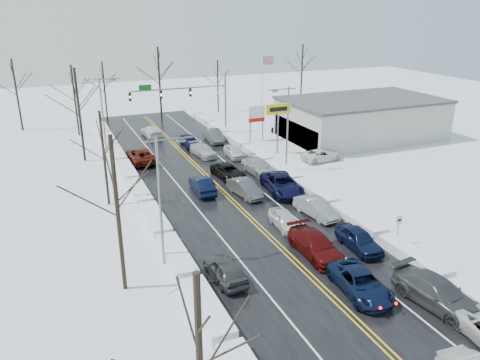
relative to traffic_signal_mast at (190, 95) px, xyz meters
name	(u,v)px	position (x,y,z in m)	size (l,w,h in m)	color
ground	(252,220)	(-3.45, -27.99, -5.48)	(160.00, 160.00, 0.00)	silver
road_surface	(243,211)	(-3.45, -25.99, -5.47)	(14.00, 84.00, 0.01)	black
snow_bank_left	(157,226)	(-11.05, -25.99, -5.48)	(1.49, 72.00, 0.78)	white
snow_bank_right	(318,198)	(4.15, -25.99, -5.48)	(1.49, 72.00, 0.78)	white
traffic_signal_mast	(190,95)	(0.00, 0.00, 0.00)	(13.28, 0.39, 8.00)	slate
tires_plus_sign	(278,112)	(7.05, -12.00, -0.49)	(3.20, 0.34, 6.00)	slate
used_vehicles_sign	(257,116)	(7.05, -5.99, -2.16)	(2.20, 0.22, 4.65)	slate
speed_limit_sign	(399,225)	(4.75, -35.99, -3.84)	(0.55, 0.09, 2.35)	slate
flagpole	(263,84)	(11.72, 2.01, 0.45)	(1.87, 1.20, 10.00)	silver
dealership_building	(361,118)	(20.53, -9.99, -2.82)	(20.40, 12.40, 5.30)	#A2A29D
streetlight_ne	(286,123)	(4.85, -17.99, -0.17)	(3.20, 0.25, 9.00)	slate
streetlight_sw	(162,192)	(-11.74, -31.99, -0.17)	(3.20, 0.25, 9.00)	slate
streetlight_nw	(104,110)	(-11.74, -3.99, -0.17)	(3.20, 0.25, 9.00)	slate
tree_left_a	(199,344)	(-14.45, -47.99, 0.81)	(3.60, 3.60, 9.00)	#2D231C
tree_left_b	(115,185)	(-14.95, -33.99, 1.51)	(4.00, 4.00, 10.00)	#2D231C
tree_left_c	(102,140)	(-13.95, -19.99, 0.46)	(3.40, 3.40, 8.50)	#2D231C
tree_left_d	(77,97)	(-14.65, -5.99, 1.86)	(4.20, 4.20, 10.50)	#2D231C
tree_left_e	(73,87)	(-14.25, 6.01, 1.16)	(3.80, 3.80, 9.50)	#2D231C
tree_far_a	(15,81)	(-21.45, 12.01, 1.51)	(4.00, 4.00, 10.00)	#2D231C
tree_far_b	(104,80)	(-9.45, 13.01, 0.81)	(3.60, 3.60, 9.00)	#2D231C
tree_far_c	(159,69)	(-1.45, 11.01, 2.21)	(4.40, 4.40, 11.00)	#2D231C
tree_far_d	(218,76)	(8.55, 12.51, 0.46)	(3.40, 3.40, 8.50)	#2D231C
tree_far_e	(302,63)	(24.55, 13.01, 1.86)	(4.20, 4.20, 10.50)	#2D231C
queued_car_2	(360,293)	(-1.62, -40.16, -5.48)	(2.38, 5.16, 1.43)	black
queued_car_3	(315,255)	(-1.67, -35.00, -5.48)	(2.21, 5.43, 1.58)	#47090A
queued_car_4	(285,228)	(-1.61, -30.27, -5.48)	(1.61, 4.00, 1.36)	silver
queued_car_5	(245,196)	(-1.86, -22.87, -5.48)	(1.58, 4.54, 1.49)	#45474B
queued_car_6	(228,178)	(-1.54, -17.75, -5.48)	(2.27, 4.93, 1.37)	black
queued_car_7	(203,156)	(-1.54, -9.53, -5.48)	(1.89, 4.65, 1.35)	#AEB0B6
queued_car_8	(190,147)	(-1.87, -5.20, -5.48)	(1.76, 4.38, 1.49)	black
queued_car_11	(436,305)	(1.79, -42.97, -5.48)	(2.35, 5.78, 1.68)	#3A3D3F
queued_car_12	(358,249)	(1.73, -35.44, -5.48)	(1.80, 4.48, 1.53)	black
queued_car_13	(316,216)	(1.87, -29.30, -5.48)	(1.58, 4.54, 1.50)	gray
queued_car_14	(282,192)	(1.69, -23.48, -5.48)	(2.83, 6.13, 1.70)	black
queued_car_15	(259,174)	(1.88, -17.80, -5.48)	(2.14, 5.28, 1.53)	#9C9FA4
queued_car_16	(234,157)	(1.64, -11.53, -5.48)	(1.65, 4.09, 1.39)	silver
queued_car_17	(214,142)	(1.73, -4.19, -5.48)	(1.70, 4.86, 1.60)	#45484B
oncoming_car_0	(203,192)	(-5.30, -20.55, -5.48)	(1.63, 4.68, 1.54)	black
oncoming_car_1	(141,162)	(-8.80, -9.12, -5.48)	(2.63, 5.70, 1.58)	#52120A
oncoming_car_2	(152,137)	(-5.24, 1.32, -5.48)	(2.08, 5.13, 1.49)	silver
oncoming_car_3	(225,279)	(-8.76, -35.47, -5.48)	(1.77, 4.39, 1.50)	#393B3D
parked_car_0	(321,161)	(10.43, -16.59, -5.48)	(2.23, 4.83, 1.34)	white
parked_car_1	(331,150)	(13.71, -13.44, -5.48)	(2.02, 4.97, 1.44)	black
parked_car_2	(283,135)	(11.70, -4.80, -5.48)	(1.72, 4.28, 1.46)	black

